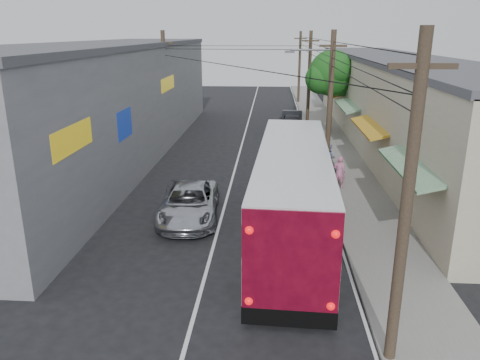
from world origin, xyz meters
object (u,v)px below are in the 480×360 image
object	(u,v)px
parked_suv	(313,160)
coach_bus	(292,192)
pedestrian_near	(339,172)
parked_car_mid	(292,123)
jeepney	(189,203)
parked_car_far	(292,121)
pedestrian_far	(328,158)

from	to	relation	value
parked_suv	coach_bus	bearing A→B (deg)	-102.64
pedestrian_near	parked_car_mid	bearing A→B (deg)	-65.04
jeepney	parked_car_mid	distance (m)	19.78
parked_car_mid	pedestrian_near	world-z (taller)	pedestrian_near
pedestrian_near	parked_suv	bearing A→B (deg)	-51.88
parked_car_far	pedestrian_near	size ratio (longest dim) A/B	2.82
parked_suv	pedestrian_far	bearing A→B (deg)	-12.64
coach_bus	pedestrian_far	size ratio (longest dim) A/B	7.59
parked_car_mid	coach_bus	bearing A→B (deg)	-97.56
parked_suv	parked_car_mid	size ratio (longest dim) A/B	1.24
parked_car_mid	parked_car_far	world-z (taller)	parked_car_far
pedestrian_near	pedestrian_far	distance (m)	2.79
parked_suv	parked_car_mid	xyz separation A→B (m)	(-0.80, 11.67, -0.04)
pedestrian_far	parked_suv	bearing A→B (deg)	10.60
coach_bus	pedestrian_far	xyz separation A→B (m)	(2.40, 8.87, -0.93)
pedestrian_far	jeepney	bearing A→B (deg)	67.53
pedestrian_far	parked_car_far	bearing A→B (deg)	-62.43
coach_bus	parked_car_mid	size ratio (longest dim) A/B	2.83
pedestrian_near	pedestrian_far	world-z (taller)	same
pedestrian_near	pedestrian_far	bearing A→B (deg)	-66.41
pedestrian_near	parked_car_far	bearing A→B (deg)	-65.66
jeepney	coach_bus	bearing A→B (deg)	-24.37
jeepney	parked_car_far	world-z (taller)	parked_car_far
parked_suv	jeepney	bearing A→B (deg)	-131.61
parked_suv	pedestrian_far	world-z (taller)	pedestrian_far
parked_car_far	pedestrian_far	bearing A→B (deg)	-78.85
parked_suv	pedestrian_near	world-z (taller)	pedestrian_near
jeepney	parked_car_far	size ratio (longest dim) A/B	1.12
parked_car_far	pedestrian_far	distance (m)	12.91
parked_car_far	pedestrian_far	world-z (taller)	pedestrian_far
coach_bus	parked_car_far	world-z (taller)	coach_bus
parked_car_mid	pedestrian_far	size ratio (longest dim) A/B	2.68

